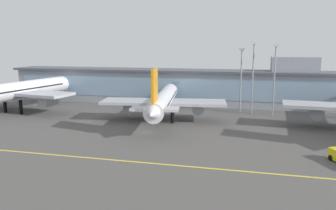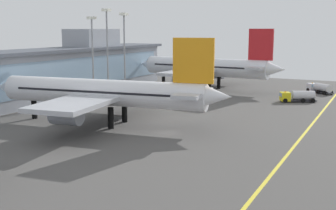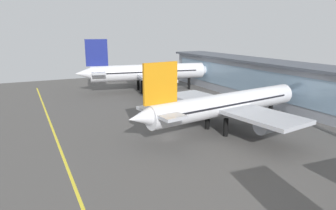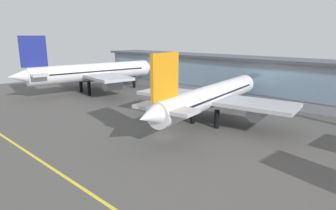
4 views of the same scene
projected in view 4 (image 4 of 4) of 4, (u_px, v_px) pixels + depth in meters
name	position (u px, v px, depth m)	size (l,w,h in m)	color
ground_plane	(166.00, 137.00, 57.57)	(191.26, 191.26, 0.00)	#514F4C
taxiway_centreline_stripe	(62.00, 175.00, 41.91)	(153.01, 0.50, 0.01)	yellow
terminal_building	(273.00, 79.00, 87.00)	(139.61, 14.00, 18.43)	#9399A3
airliner_near_left	(93.00, 72.00, 100.78)	(39.71, 53.09, 19.80)	black
airliner_near_right	(211.00, 97.00, 65.90)	(38.14, 50.29, 16.91)	black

